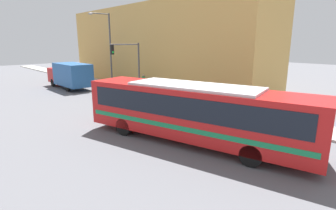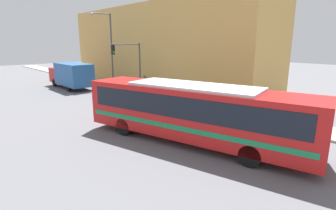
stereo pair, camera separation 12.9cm
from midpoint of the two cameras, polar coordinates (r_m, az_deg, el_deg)
name	(u,v)px [view 1 (the left image)]	position (r m, az deg, el deg)	size (l,w,h in m)	color
ground_plane	(199,136)	(14.74, 6.41, -6.82)	(120.00, 120.00, 0.00)	slate
sidewalk	(108,84)	(33.65, -13.13, 4.52)	(2.59, 70.00, 0.13)	#A8A399
building_facade	(155,46)	(32.23, -2.93, 12.61)	(6.00, 29.57, 9.25)	tan
city_bus	(193,110)	(13.38, 5.26, -1.00)	(5.51, 12.36, 3.04)	red
delivery_truck	(70,75)	(31.77, -20.71, 6.21)	(2.43, 7.37, 2.84)	#265999
fire_hydrant	(186,98)	(22.05, 3.69, 1.44)	(0.24, 0.32, 0.75)	red
traffic_light_pole	(129,59)	(26.09, -8.62, 9.89)	(3.28, 0.35, 4.92)	#47474C
street_lamp	(108,44)	(31.26, -13.05, 12.75)	(2.57, 0.28, 8.12)	#47474C
pedestrian_near_corner	(144,82)	(27.86, -5.44, 4.97)	(0.34, 0.34, 1.72)	#47382D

